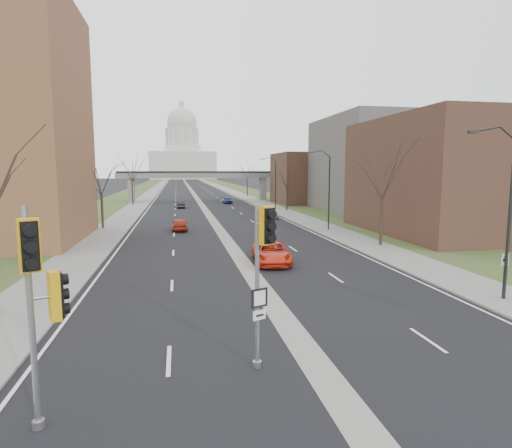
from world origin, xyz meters
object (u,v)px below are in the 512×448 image
object	(u,v)px
car_left_near	(180,224)
car_right_mid	(272,214)
speed_limit_sign	(504,267)
car_right_far	(227,200)
signal_pole_median	(263,257)
car_left_far	(181,205)
signal_pole_left	(40,287)
car_right_near	(271,253)

from	to	relation	value
car_left_near	car_right_mid	world-z (taller)	car_left_near
speed_limit_sign	car_right_far	distance (m)	66.44
signal_pole_median	car_left_near	bearing A→B (deg)	70.02
signal_pole_median	speed_limit_sign	bearing A→B (deg)	-2.37
car_left_far	car_right_far	bearing A→B (deg)	-140.41
car_left_far	signal_pole_median	bearing A→B (deg)	89.35
signal_pole_left	car_right_mid	bearing A→B (deg)	46.28
speed_limit_sign	car_left_far	world-z (taller)	speed_limit_sign
speed_limit_sign	car_right_far	xyz separation A→B (m)	(-6.62, 66.10, -1.02)
car_left_near	car_right_near	distance (m)	19.20
car_left_near	car_left_far	distance (m)	28.87
car_left_far	car_right_far	world-z (taller)	car_right_far
car_left_near	car_right_far	world-z (taller)	car_left_near
speed_limit_sign	car_left_near	world-z (taller)	speed_limit_sign
car_left_far	car_right_mid	xyz separation A→B (m)	(12.35, -18.58, -0.01)
signal_pole_median	car_right_near	xyz separation A→B (m)	(3.90, 16.23, -3.13)
speed_limit_sign	car_right_mid	distance (m)	39.32
car_right_mid	car_left_near	bearing A→B (deg)	-135.66
signal_pole_left	car_right_mid	xyz separation A→B (m)	(16.30, 46.83, -3.19)
signal_pole_median	car_right_mid	xyz separation A→B (m)	(10.23, 44.62, -3.27)
car_right_near	car_right_far	distance (m)	55.44
car_left_near	car_right_far	bearing A→B (deg)	-104.43
car_left_near	car_left_far	bearing A→B (deg)	-90.67
speed_limit_sign	car_right_near	distance (m)	14.61
car_left_far	car_right_far	distance (m)	12.48
signal_pole_median	car_right_mid	size ratio (longest dim) A/B	1.33
signal_pole_median	speed_limit_sign	world-z (taller)	signal_pole_median
signal_pole_median	speed_limit_sign	xyz separation A→B (m)	(13.75, 5.48, -2.18)
car_right_near	car_left_far	bearing A→B (deg)	103.26
signal_pole_left	speed_limit_sign	size ratio (longest dim) A/B	2.51
signal_pole_left	signal_pole_median	bearing A→B (deg)	-4.54
signal_pole_median	car_left_near	world-z (taller)	signal_pole_median
signal_pole_left	speed_limit_sign	distance (m)	21.37
signal_pole_left	car_right_near	distance (m)	21.18
car_right_far	car_left_far	bearing A→B (deg)	-141.06
car_left_near	speed_limit_sign	bearing A→B (deg)	119.36
signal_pole_median	speed_limit_sign	distance (m)	14.96
car_right_mid	car_right_far	world-z (taller)	car_right_far
signal_pole_left	car_left_near	bearing A→B (deg)	59.84
speed_limit_sign	car_left_far	distance (m)	59.88
signal_pole_left	car_left_near	size ratio (longest dim) A/B	1.42
car_right_near	car_right_far	size ratio (longest dim) A/B	1.35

